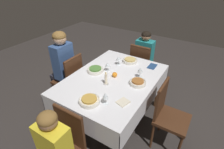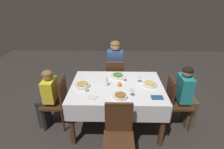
{
  "view_description": "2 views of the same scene",
  "coord_description": "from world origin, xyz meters",
  "px_view_note": "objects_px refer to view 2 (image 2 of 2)",
  "views": [
    {
      "loc": [
        1.62,
        1.0,
        2.01
      ],
      "look_at": [
        0.01,
        -0.01,
        0.82
      ],
      "focal_mm": 28.0,
      "sensor_mm": 36.0,
      "label": 1
    },
    {
      "loc": [
        0.03,
        2.38,
        2.13
      ],
      "look_at": [
        0.08,
        -0.07,
        0.92
      ],
      "focal_mm": 28.0,
      "sensor_mm": 36.0,
      "label": 2
    }
  ],
  "objects_px": {
    "person_child_yellow": "(47,97)",
    "napkin_spare_side": "(92,97)",
    "bowl_east": "(82,85)",
    "candle_centerpiece": "(107,82)",
    "bowl_west": "(150,84)",
    "wine_glass_east": "(85,86)",
    "chair_north": "(119,134)",
    "bowl_south": "(118,76)",
    "chair_south": "(115,78)",
    "wine_glass_south": "(124,76)",
    "bowl_north": "(120,96)",
    "wine_glass_north": "(132,90)",
    "person_child_teal": "(186,95)",
    "napkin_red_folded": "(157,97)",
    "dining_table": "(117,91)",
    "orange_fruit": "(119,84)",
    "chair_east": "(58,100)",
    "person_adult_denim": "(115,66)",
    "wine_glass_west": "(139,77)",
    "chair_west": "(176,100)"
  },
  "relations": [
    {
      "from": "bowl_west",
      "to": "orange_fruit",
      "type": "xyz_separation_m",
      "value": [
        0.48,
        0.02,
        0.01
      ]
    },
    {
      "from": "chair_north",
      "to": "bowl_north",
      "type": "bearing_deg",
      "value": 86.7
    },
    {
      "from": "wine_glass_south",
      "to": "orange_fruit",
      "type": "xyz_separation_m",
      "value": [
        0.08,
        0.17,
        -0.06
      ]
    },
    {
      "from": "person_child_yellow",
      "to": "orange_fruit",
      "type": "distance_m",
      "value": 1.18
    },
    {
      "from": "person_child_yellow",
      "to": "wine_glass_west",
      "type": "xyz_separation_m",
      "value": [
        -1.48,
        -0.16,
        0.29
      ]
    },
    {
      "from": "wine_glass_east",
      "to": "bowl_west",
      "type": "height_order",
      "value": "wine_glass_east"
    },
    {
      "from": "bowl_west",
      "to": "bowl_north",
      "type": "relative_size",
      "value": 1.09
    },
    {
      "from": "chair_east",
      "to": "bowl_north",
      "type": "xyz_separation_m",
      "value": [
        -1.01,
        0.29,
        0.28
      ]
    },
    {
      "from": "chair_south",
      "to": "chair_north",
      "type": "bearing_deg",
      "value": 92.05
    },
    {
      "from": "candle_centerpiece",
      "to": "napkin_red_folded",
      "type": "relative_size",
      "value": 1.05
    },
    {
      "from": "person_adult_denim",
      "to": "bowl_west",
      "type": "distance_m",
      "value": 1.05
    },
    {
      "from": "bowl_west",
      "to": "orange_fruit",
      "type": "height_order",
      "value": "orange_fruit"
    },
    {
      "from": "person_child_teal",
      "to": "napkin_spare_side",
      "type": "bearing_deg",
      "value": 103.37
    },
    {
      "from": "person_child_yellow",
      "to": "bowl_east",
      "type": "distance_m",
      "value": 0.63
    },
    {
      "from": "chair_south",
      "to": "bowl_west",
      "type": "xyz_separation_m",
      "value": [
        -0.55,
        0.75,
        0.28
      ]
    },
    {
      "from": "person_child_yellow",
      "to": "napkin_spare_side",
      "type": "height_order",
      "value": "person_child_yellow"
    },
    {
      "from": "bowl_north",
      "to": "wine_glass_north",
      "type": "height_order",
      "value": "wine_glass_north"
    },
    {
      "from": "bowl_south",
      "to": "wine_glass_south",
      "type": "xyz_separation_m",
      "value": [
        -0.11,
        0.13,
        0.06
      ]
    },
    {
      "from": "chair_east",
      "to": "napkin_spare_side",
      "type": "distance_m",
      "value": 0.73
    },
    {
      "from": "bowl_east",
      "to": "candle_centerpiece",
      "type": "relative_size",
      "value": 1.31
    },
    {
      "from": "chair_west",
      "to": "wine_glass_south",
      "type": "xyz_separation_m",
      "value": [
        0.84,
        -0.16,
        0.35
      ]
    },
    {
      "from": "chair_north",
      "to": "person_child_teal",
      "type": "xyz_separation_m",
      "value": [
        -1.1,
        -0.77,
        0.09
      ]
    },
    {
      "from": "napkin_red_folded",
      "to": "wine_glass_north",
      "type": "bearing_deg",
      "value": -6.14
    },
    {
      "from": "chair_south",
      "to": "bowl_east",
      "type": "bearing_deg",
      "value": 57.86
    },
    {
      "from": "bowl_south",
      "to": "orange_fruit",
      "type": "bearing_deg",
      "value": 94.12
    },
    {
      "from": "wine_glass_east",
      "to": "wine_glass_north",
      "type": "bearing_deg",
      "value": 172.01
    },
    {
      "from": "chair_west",
      "to": "napkin_red_folded",
      "type": "relative_size",
      "value": 5.44
    },
    {
      "from": "bowl_north",
      "to": "bowl_east",
      "type": "bearing_deg",
      "value": -26.92
    },
    {
      "from": "bowl_west",
      "to": "wine_glass_south",
      "type": "bearing_deg",
      "value": -20.91
    },
    {
      "from": "napkin_red_folded",
      "to": "candle_centerpiece",
      "type": "bearing_deg",
      "value": -24.59
    },
    {
      "from": "bowl_east",
      "to": "wine_glass_north",
      "type": "distance_m",
      "value": 0.79
    },
    {
      "from": "dining_table",
      "to": "person_adult_denim",
      "type": "bearing_deg",
      "value": -87.88
    },
    {
      "from": "chair_north",
      "to": "bowl_south",
      "type": "height_order",
      "value": "chair_north"
    },
    {
      "from": "candle_centerpiece",
      "to": "bowl_west",
      "type": "bearing_deg",
      "value": -179.06
    },
    {
      "from": "chair_south",
      "to": "person_child_teal",
      "type": "relative_size",
      "value": 0.83
    },
    {
      "from": "bowl_east",
      "to": "bowl_west",
      "type": "distance_m",
      "value": 1.05
    },
    {
      "from": "wine_glass_south",
      "to": "bowl_west",
      "type": "bearing_deg",
      "value": 159.09
    },
    {
      "from": "person_child_teal",
      "to": "napkin_red_folded",
      "type": "height_order",
      "value": "person_child_teal"
    },
    {
      "from": "dining_table",
      "to": "wine_glass_south",
      "type": "distance_m",
      "value": 0.27
    },
    {
      "from": "chair_east",
      "to": "person_child_yellow",
      "type": "bearing_deg",
      "value": -90.0
    },
    {
      "from": "dining_table",
      "to": "bowl_west",
      "type": "distance_m",
      "value": 0.53
    },
    {
      "from": "wine_glass_east",
      "to": "wine_glass_west",
      "type": "relative_size",
      "value": 1.08
    },
    {
      "from": "person_adult_denim",
      "to": "orange_fruit",
      "type": "distance_m",
      "value": 0.92
    },
    {
      "from": "candle_centerpiece",
      "to": "napkin_red_folded",
      "type": "xyz_separation_m",
      "value": [
        -0.72,
        0.33,
        -0.06
      ]
    },
    {
      "from": "chair_north",
      "to": "wine_glass_south",
      "type": "relative_size",
      "value": 7.3
    },
    {
      "from": "wine_glass_south",
      "to": "napkin_spare_side",
      "type": "distance_m",
      "value": 0.7
    },
    {
      "from": "person_child_yellow",
      "to": "wine_glass_east",
      "type": "height_order",
      "value": "person_child_yellow"
    },
    {
      "from": "wine_glass_south",
      "to": "wine_glass_west",
      "type": "height_order",
      "value": "wine_glass_west"
    },
    {
      "from": "wine_glass_east",
      "to": "wine_glass_north",
      "type": "height_order",
      "value": "wine_glass_north"
    },
    {
      "from": "wine_glass_east",
      "to": "bowl_west",
      "type": "relative_size",
      "value": 0.65
    }
  ]
}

